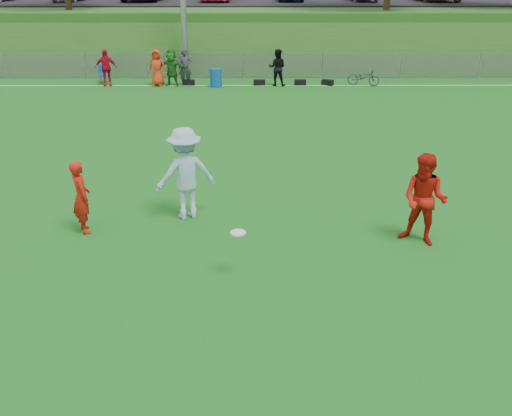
{
  "coord_description": "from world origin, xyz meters",
  "views": [
    {
      "loc": [
        0.49,
        -9.36,
        5.15
      ],
      "look_at": [
        0.54,
        0.5,
        1.01
      ],
      "focal_mm": 40.0,
      "sensor_mm": 36.0,
      "label": 1
    }
  ],
  "objects_px": {
    "player_red_center": "(425,200)",
    "recycling_bin": "(216,78)",
    "player_red_left": "(81,197)",
    "player_blue": "(185,174)",
    "bicycle": "(364,77)",
    "frisbee": "(238,233)"
  },
  "relations": [
    {
      "from": "player_red_left",
      "to": "player_blue",
      "type": "height_order",
      "value": "player_blue"
    },
    {
      "from": "frisbee",
      "to": "player_blue",
      "type": "bearing_deg",
      "value": 114.27
    },
    {
      "from": "player_red_left",
      "to": "recycling_bin",
      "type": "distance_m",
      "value": 16.16
    },
    {
      "from": "player_blue",
      "to": "frisbee",
      "type": "xyz_separation_m",
      "value": [
        1.22,
        -2.7,
        -0.15
      ]
    },
    {
      "from": "bicycle",
      "to": "frisbee",
      "type": "bearing_deg",
      "value": -177.18
    },
    {
      "from": "frisbee",
      "to": "bicycle",
      "type": "bearing_deg",
      "value": 73.17
    },
    {
      "from": "recycling_bin",
      "to": "player_red_left",
      "type": "bearing_deg",
      "value": -96.5
    },
    {
      "from": "player_red_left",
      "to": "player_red_center",
      "type": "height_order",
      "value": "player_red_center"
    },
    {
      "from": "frisbee",
      "to": "bicycle",
      "type": "xyz_separation_m",
      "value": [
        5.53,
        18.29,
        -0.47
      ]
    },
    {
      "from": "player_red_left",
      "to": "player_red_center",
      "type": "distance_m",
      "value": 6.99
    },
    {
      "from": "recycling_bin",
      "to": "bicycle",
      "type": "distance_m",
      "value": 7.02
    },
    {
      "from": "player_red_left",
      "to": "player_blue",
      "type": "bearing_deg",
      "value": -98.97
    },
    {
      "from": "frisbee",
      "to": "recycling_bin",
      "type": "height_order",
      "value": "frisbee"
    },
    {
      "from": "player_red_center",
      "to": "bicycle",
      "type": "xyz_separation_m",
      "value": [
        1.87,
        16.91,
        -0.54
      ]
    },
    {
      "from": "recycling_bin",
      "to": "player_blue",
      "type": "bearing_deg",
      "value": -89.02
    },
    {
      "from": "player_red_left",
      "to": "bicycle",
      "type": "distance_m",
      "value": 18.58
    },
    {
      "from": "player_red_left",
      "to": "bicycle",
      "type": "bearing_deg",
      "value": -57.07
    },
    {
      "from": "player_blue",
      "to": "bicycle",
      "type": "distance_m",
      "value": 17.0
    },
    {
      "from": "player_red_left",
      "to": "frisbee",
      "type": "height_order",
      "value": "player_red_left"
    },
    {
      "from": "recycling_bin",
      "to": "player_red_center",
      "type": "bearing_deg",
      "value": -72.83
    },
    {
      "from": "player_red_center",
      "to": "recycling_bin",
      "type": "xyz_separation_m",
      "value": [
        -5.14,
        16.63,
        -0.51
      ]
    },
    {
      "from": "player_red_center",
      "to": "recycling_bin",
      "type": "height_order",
      "value": "player_red_center"
    }
  ]
}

